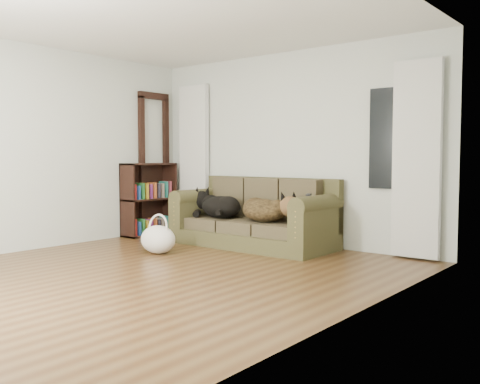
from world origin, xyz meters
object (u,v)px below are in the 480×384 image
Objects in this scene: tote_bag at (158,241)px; sofa at (252,212)px; bookshelf at (149,202)px; dog_black_lab at (219,208)px; dog_shepherd at (267,211)px.

sofa is at bearing 64.23° from tote_bag.
sofa is 2.01× the size of bookshelf.
dog_black_lab is 0.82m from dog_shepherd.
dog_black_lab is at bearing 22.23° from dog_shepherd.
tote_bag is at bearing 75.29° from dog_shepherd.
sofa reaches higher than tote_bag.
dog_shepherd is 0.67× the size of bookshelf.
bookshelf is at bearing -175.83° from sofa.
sofa is at bearing 31.62° from dog_black_lab.
sofa is at bearing 8.22° from bookshelf.
bookshelf reaches higher than dog_black_lab.
dog_black_lab is 1.32m from bookshelf.
dog_black_lab is 1.53× the size of tote_bag.
sofa is 3.00× the size of dog_black_lab.
dog_shepherd is at bearing 27.46° from dog_black_lab.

